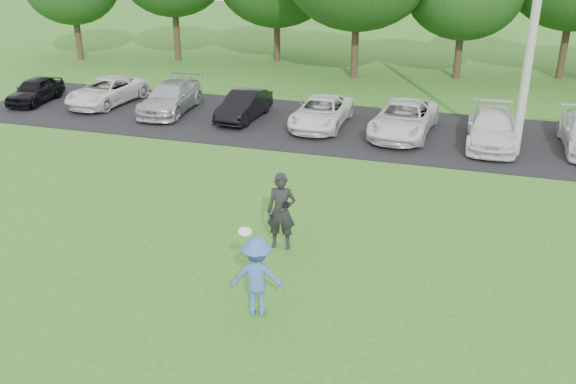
% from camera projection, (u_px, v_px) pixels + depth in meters
% --- Properties ---
extents(ground, '(100.00, 100.00, 0.00)m').
position_uv_depth(ground, '(238.00, 314.00, 13.16)').
color(ground, '#2A6C1F').
rests_on(ground, ground).
extents(parking_lot, '(32.00, 6.50, 0.03)m').
position_uv_depth(parking_lot, '(360.00, 130.00, 24.58)').
color(parking_lot, black).
rests_on(parking_lot, ground).
extents(frisbee_player, '(1.20, 0.82, 1.91)m').
position_uv_depth(frisbee_player, '(257.00, 277.00, 12.89)').
color(frisbee_player, '#3E68AF').
rests_on(frisbee_player, ground).
extents(camera_bystander, '(0.76, 0.55, 1.93)m').
position_uv_depth(camera_bystander, '(281.00, 211.00, 15.47)').
color(camera_bystander, black).
rests_on(camera_bystander, ground).
extents(parked_cars, '(30.60, 4.98, 1.21)m').
position_uv_depth(parked_cars, '(387.00, 117.00, 24.06)').
color(parked_cars, black).
rests_on(parked_cars, parking_lot).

